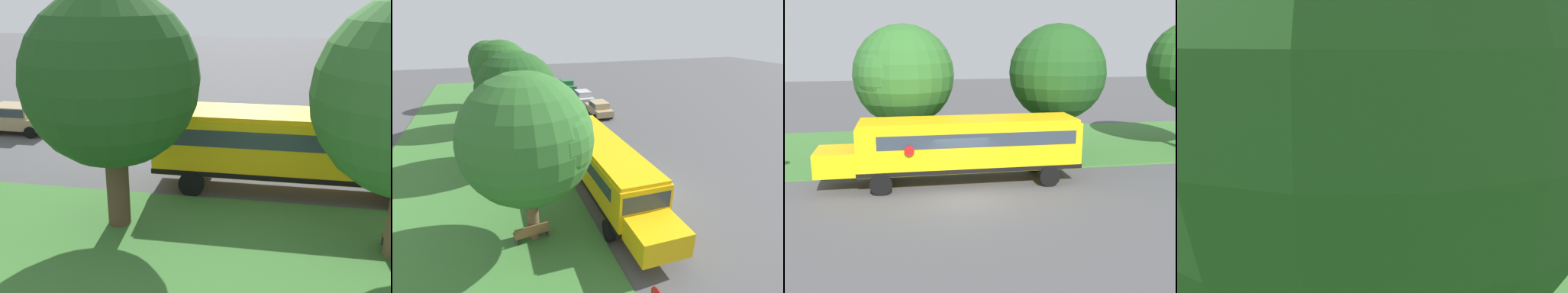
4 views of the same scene
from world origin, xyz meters
TOP-DOWN VIEW (x-y plane):
  - ground_plane at (0.00, 0.00)m, footprint 120.00×120.00m
  - grass_verge at (-10.00, 0.00)m, footprint 12.00×80.00m
  - school_bus at (-2.52, 0.23)m, footprint 2.84×12.42m
  - car_tan_nearest at (2.80, 15.49)m, footprint 2.02×4.40m
  - car_silver_middle at (2.80, 21.24)m, footprint 2.02×4.40m
  - car_green_furthest at (2.80, 29.11)m, footprint 2.02×4.40m
  - oak_tree_beside_bus at (-6.86, -2.63)m, footprint 5.57×5.57m
  - oak_tree_roadside_mid at (-6.57, 6.08)m, footprint 5.49×5.49m
  - oak_tree_far_end at (-6.89, 15.02)m, footprint 5.40×5.40m
  - oak_tree_across_road at (-7.80, 23.91)m, footprint 4.53×4.53m
  - park_bench at (-7.16, -2.67)m, footprint 1.65×0.70m

SIDE VIEW (x-z plane):
  - ground_plane at x=0.00m, z-range 0.00..0.00m
  - grass_verge at x=-10.00m, z-range 0.00..0.08m
  - park_bench at x=-7.16m, z-range 0.01..0.93m
  - car_tan_nearest at x=2.80m, z-range 0.10..1.66m
  - car_silver_middle at x=2.80m, z-range 0.10..1.66m
  - car_green_furthest at x=2.80m, z-range 0.10..1.66m
  - school_bus at x=-2.52m, z-range 0.34..3.50m
  - oak_tree_beside_bus at x=-6.86m, z-range 1.07..8.76m
  - oak_tree_roadside_mid at x=-6.57m, z-range 1.15..8.88m
  - oak_tree_across_road at x=-7.80m, z-range 1.45..8.94m
  - oak_tree_far_end at x=-6.89m, z-range 1.38..9.35m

